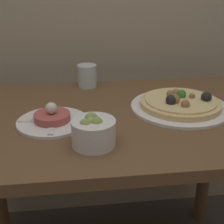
# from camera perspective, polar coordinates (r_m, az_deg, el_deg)

# --- Properties ---
(dining_table) EXTENTS (1.11, 0.70, 0.76)m
(dining_table) POSITION_cam_1_polar(r_m,az_deg,el_deg) (1.08, 0.12, -6.19)
(dining_table) COLOR brown
(dining_table) RESTS_ON ground_plane
(pizza_plate) EXTENTS (0.33, 0.33, 0.06)m
(pizza_plate) POSITION_cam_1_polar(r_m,az_deg,el_deg) (1.09, 12.36, 1.47)
(pizza_plate) COLOR white
(pizza_plate) RESTS_ON dining_table
(tartare_plate) EXTENTS (0.22, 0.22, 0.07)m
(tartare_plate) POSITION_cam_1_polar(r_m,az_deg,el_deg) (0.97, -10.86, -1.32)
(tartare_plate) COLOR white
(tartare_plate) RESTS_ON dining_table
(small_bowl) EXTENTS (0.12, 0.12, 0.08)m
(small_bowl) POSITION_cam_1_polar(r_m,az_deg,el_deg) (0.83, -3.42, -3.44)
(small_bowl) COLOR white
(small_bowl) RESTS_ON dining_table
(drinking_glass) EXTENTS (0.08, 0.08, 0.09)m
(drinking_glass) POSITION_cam_1_polar(r_m,az_deg,el_deg) (1.28, -4.56, 6.61)
(drinking_glass) COLOR silver
(drinking_glass) RESTS_ON dining_table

